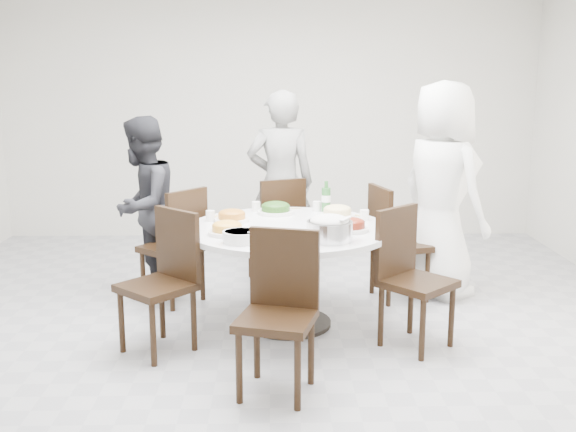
{
  "coord_description": "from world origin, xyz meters",
  "views": [
    {
      "loc": [
        0.02,
        -4.64,
        1.84
      ],
      "look_at": [
        0.13,
        0.17,
        0.82
      ],
      "focal_mm": 42.0,
      "sensor_mm": 36.0,
      "label": 1
    }
  ],
  "objects_px": {
    "chair_ne": "(400,243)",
    "beverage_bottle": "(326,196)",
    "chair_nw": "(172,245)",
    "chair_se": "(418,280)",
    "chair_n": "(275,229)",
    "diner_right": "(441,190)",
    "chair_s": "(276,316)",
    "soup_bowl": "(241,237)",
    "dining_table": "(288,276)",
    "diner_left": "(143,207)",
    "rice_bowl": "(329,231)",
    "chair_sw": "(156,284)",
    "diner_middle": "(281,183)"
  },
  "relations": [
    {
      "from": "diner_middle",
      "to": "chair_ne",
      "type": "bearing_deg",
      "value": 138.33
    },
    {
      "from": "chair_n",
      "to": "diner_middle",
      "type": "relative_size",
      "value": 0.56
    },
    {
      "from": "diner_right",
      "to": "diner_middle",
      "type": "relative_size",
      "value": 1.05
    },
    {
      "from": "dining_table",
      "to": "chair_sw",
      "type": "relative_size",
      "value": 1.58
    },
    {
      "from": "chair_ne",
      "to": "soup_bowl",
      "type": "bearing_deg",
      "value": 114.92
    },
    {
      "from": "dining_table",
      "to": "chair_s",
      "type": "relative_size",
      "value": 1.58
    },
    {
      "from": "diner_left",
      "to": "chair_sw",
      "type": "bearing_deg",
      "value": 28.89
    },
    {
      "from": "diner_middle",
      "to": "beverage_bottle",
      "type": "bearing_deg",
      "value": 109.86
    },
    {
      "from": "chair_se",
      "to": "rice_bowl",
      "type": "height_order",
      "value": "chair_se"
    },
    {
      "from": "chair_ne",
      "to": "chair_n",
      "type": "distance_m",
      "value": 1.16
    },
    {
      "from": "rice_bowl",
      "to": "chair_sw",
      "type": "bearing_deg",
      "value": -177.29
    },
    {
      "from": "dining_table",
      "to": "diner_left",
      "type": "xyz_separation_m",
      "value": [
        -1.2,
        0.79,
        0.38
      ]
    },
    {
      "from": "diner_middle",
      "to": "chair_n",
      "type": "bearing_deg",
      "value": 74.08
    },
    {
      "from": "chair_s",
      "to": "diner_middle",
      "type": "distance_m",
      "value": 2.51
    },
    {
      "from": "chair_nw",
      "to": "chair_s",
      "type": "bearing_deg",
      "value": 65.73
    },
    {
      "from": "chair_ne",
      "to": "beverage_bottle",
      "type": "bearing_deg",
      "value": 80.65
    },
    {
      "from": "soup_bowl",
      "to": "chair_sw",
      "type": "bearing_deg",
      "value": -177.15
    },
    {
      "from": "chair_ne",
      "to": "chair_nw",
      "type": "bearing_deg",
      "value": 76.73
    },
    {
      "from": "chair_sw",
      "to": "diner_left",
      "type": "relative_size",
      "value": 0.63
    },
    {
      "from": "chair_ne",
      "to": "chair_se",
      "type": "xyz_separation_m",
      "value": [
        -0.07,
        -1.03,
        0.0
      ]
    },
    {
      "from": "chair_s",
      "to": "chair_se",
      "type": "xyz_separation_m",
      "value": [
        0.96,
        0.68,
        0.0
      ]
    },
    {
      "from": "chair_se",
      "to": "soup_bowl",
      "type": "relative_size",
      "value": 3.94
    },
    {
      "from": "chair_s",
      "to": "chair_se",
      "type": "bearing_deg",
      "value": 51.0
    },
    {
      "from": "soup_bowl",
      "to": "chair_ne",
      "type": "bearing_deg",
      "value": 39.53
    },
    {
      "from": "chair_n",
      "to": "rice_bowl",
      "type": "relative_size",
      "value": 3.09
    },
    {
      "from": "chair_sw",
      "to": "diner_right",
      "type": "xyz_separation_m",
      "value": [
        2.17,
        1.17,
        0.42
      ]
    },
    {
      "from": "chair_sw",
      "to": "chair_ne",
      "type": "bearing_deg",
      "value": 73.12
    },
    {
      "from": "chair_ne",
      "to": "soup_bowl",
      "type": "distance_m",
      "value": 1.67
    },
    {
      "from": "chair_sw",
      "to": "soup_bowl",
      "type": "relative_size",
      "value": 3.94
    },
    {
      "from": "diner_middle",
      "to": "rice_bowl",
      "type": "bearing_deg",
      "value": 96.38
    },
    {
      "from": "chair_nw",
      "to": "chair_se",
      "type": "relative_size",
      "value": 1.0
    },
    {
      "from": "chair_ne",
      "to": "chair_se",
      "type": "relative_size",
      "value": 1.0
    },
    {
      "from": "diner_left",
      "to": "rice_bowl",
      "type": "xyz_separation_m",
      "value": [
        1.46,
        -1.2,
        0.06
      ]
    },
    {
      "from": "dining_table",
      "to": "rice_bowl",
      "type": "distance_m",
      "value": 0.66
    },
    {
      "from": "chair_nw",
      "to": "chair_s",
      "type": "height_order",
      "value": "same"
    },
    {
      "from": "chair_se",
      "to": "diner_middle",
      "type": "height_order",
      "value": "diner_middle"
    },
    {
      "from": "chair_ne",
      "to": "rice_bowl",
      "type": "height_order",
      "value": "chair_ne"
    },
    {
      "from": "chair_ne",
      "to": "chair_s",
      "type": "relative_size",
      "value": 1.0
    },
    {
      "from": "diner_middle",
      "to": "beverage_bottle",
      "type": "relative_size",
      "value": 6.8
    },
    {
      "from": "chair_se",
      "to": "beverage_bottle",
      "type": "bearing_deg",
      "value": 77.04
    },
    {
      "from": "soup_bowl",
      "to": "beverage_bottle",
      "type": "distance_m",
      "value": 1.18
    },
    {
      "from": "diner_right",
      "to": "diner_left",
      "type": "distance_m",
      "value": 2.49
    },
    {
      "from": "diner_left",
      "to": "chair_s",
      "type": "bearing_deg",
      "value": 45.28
    },
    {
      "from": "soup_bowl",
      "to": "chair_n",
      "type": "bearing_deg",
      "value": 81.67
    },
    {
      "from": "chair_s",
      "to": "chair_ne",
      "type": "bearing_deg",
      "value": 74.6
    },
    {
      "from": "chair_nw",
      "to": "diner_right",
      "type": "height_order",
      "value": "diner_right"
    },
    {
      "from": "dining_table",
      "to": "soup_bowl",
      "type": "distance_m",
      "value": 0.69
    },
    {
      "from": "chair_se",
      "to": "rice_bowl",
      "type": "bearing_deg",
      "value": 136.56
    },
    {
      "from": "soup_bowl",
      "to": "beverage_bottle",
      "type": "bearing_deg",
      "value": 56.94
    },
    {
      "from": "dining_table",
      "to": "soup_bowl",
      "type": "bearing_deg",
      "value": -126.08
    }
  ]
}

